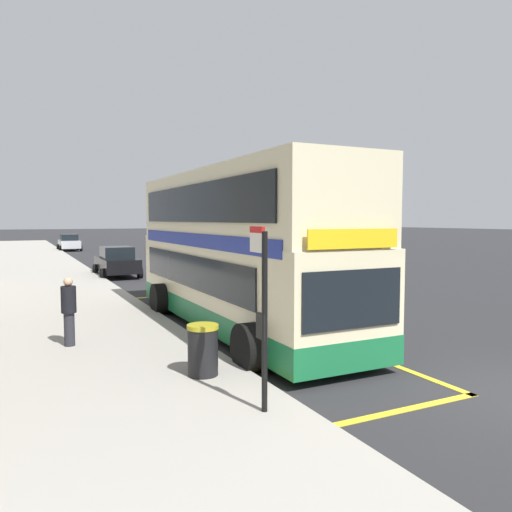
{
  "coord_description": "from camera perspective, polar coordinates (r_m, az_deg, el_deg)",
  "views": [
    {
      "loc": [
        -8.04,
        -5.31,
        3.07
      ],
      "look_at": [
        -0.94,
        9.13,
        1.87
      ],
      "focal_mm": 34.61,
      "sensor_mm": 36.0,
      "label": 1
    }
  ],
  "objects": [
    {
      "name": "litter_bin",
      "position": [
        9.49,
        -6.16,
        -10.72
      ],
      "size": [
        0.6,
        0.6,
        0.96
      ],
      "color": "black",
      "rests_on": "pavement_near"
    },
    {
      "name": "bus_stop_sign",
      "position": [
        7.53,
        0.74,
        -5.59
      ],
      "size": [
        0.09,
        0.51,
        2.83
      ],
      "color": "black",
      "rests_on": "pavement_near"
    },
    {
      "name": "pavement_near",
      "position": [
        37.44,
        -24.52,
        -0.73
      ],
      "size": [
        6.0,
        76.0,
        0.14
      ],
      "primitive_type": "cube",
      "color": "#A39E93",
      "rests_on": "ground"
    },
    {
      "name": "parked_car_silver_behind",
      "position": [
        51.69,
        -20.79,
        1.46
      ],
      "size": [
        2.09,
        4.2,
        1.62
      ],
      "rotation": [
        0.0,
        0.0,
        -0.05
      ],
      "color": "#B2B5BA",
      "rests_on": "ground"
    },
    {
      "name": "ground_plane",
      "position": [
        38.29,
        -13.99,
        -0.47
      ],
      "size": [
        260.0,
        260.0,
        0.0
      ],
      "primitive_type": "plane",
      "color": "#28282B"
    },
    {
      "name": "pedestrian_waiting_near_sign",
      "position": [
        12.25,
        -20.82,
        -5.73
      ],
      "size": [
        0.34,
        0.34,
        1.6
      ],
      "color": "#26262D",
      "rests_on": "pavement_near"
    },
    {
      "name": "parked_car_black_distant",
      "position": [
        27.46,
        -15.78,
        -0.65
      ],
      "size": [
        2.09,
        4.2,
        1.62
      ],
      "rotation": [
        0.0,
        0.0,
        3.12
      ],
      "color": "black",
      "rests_on": "ground"
    },
    {
      "name": "parked_car_navy_ahead",
      "position": [
        28.36,
        0.73,
        -0.34
      ],
      "size": [
        2.09,
        4.2,
        1.62
      ],
      "rotation": [
        0.0,
        0.0,
        3.15
      ],
      "color": "navy",
      "rests_on": "ground"
    },
    {
      "name": "bus_bay_markings",
      "position": [
        14.05,
        -2.01,
        -8.35
      ],
      "size": [
        3.14,
        13.41,
        0.01
      ],
      "color": "yellow",
      "rests_on": "ground"
    },
    {
      "name": "double_decker_bus",
      "position": [
        13.85,
        -2.33,
        0.08
      ],
      "size": [
        3.25,
        10.71,
        4.4
      ],
      "color": "beige",
      "rests_on": "ground"
    }
  ]
}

